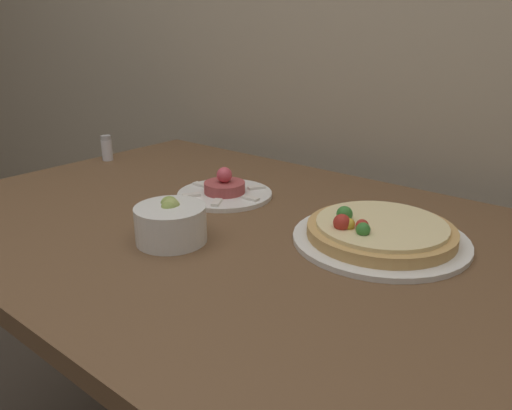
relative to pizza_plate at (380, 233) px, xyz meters
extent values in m
cube|color=brown|center=(-0.22, -0.10, -0.04)|extent=(1.39, 0.88, 0.03)
cylinder|color=brown|center=(-0.86, 0.28, -0.43)|extent=(0.06, 0.06, 0.75)
cylinder|color=white|center=(0.00, 0.00, -0.01)|extent=(0.32, 0.32, 0.01)
cylinder|color=tan|center=(0.00, 0.00, 0.00)|extent=(0.27, 0.27, 0.02)
cylinder|color=beige|center=(0.00, 0.00, 0.02)|extent=(0.23, 0.23, 0.01)
sphere|color=#B22D23|center=(-0.04, -0.06, 0.03)|extent=(0.03, 0.03, 0.03)
sphere|color=gold|center=(-0.03, -0.06, 0.03)|extent=(0.02, 0.02, 0.02)
sphere|color=#387F33|center=(0.00, -0.06, 0.03)|extent=(0.02, 0.02, 0.02)
sphere|color=#387F33|center=(-0.06, -0.02, 0.03)|extent=(0.03, 0.03, 0.03)
sphere|color=#B22D23|center=(-0.01, -0.05, 0.03)|extent=(0.02, 0.02, 0.02)
cylinder|color=white|center=(-0.39, 0.01, -0.01)|extent=(0.22, 0.22, 0.01)
cylinder|color=#A84747|center=(-0.39, 0.01, 0.00)|extent=(0.09, 0.09, 0.02)
sphere|color=#DB4C5B|center=(-0.39, 0.01, 0.03)|extent=(0.04, 0.04, 0.04)
cube|color=white|center=(-0.31, 0.01, 0.00)|extent=(0.04, 0.02, 0.01)
cube|color=white|center=(-0.35, 0.07, 0.00)|extent=(0.03, 0.04, 0.01)
cube|color=white|center=(-0.43, 0.07, 0.00)|extent=(0.03, 0.04, 0.01)
cube|color=white|center=(-0.46, 0.01, 0.00)|extent=(0.04, 0.02, 0.01)
cube|color=white|center=(-0.43, -0.06, 0.00)|extent=(0.03, 0.04, 0.01)
cube|color=white|center=(-0.35, -0.06, 0.00)|extent=(0.03, 0.04, 0.01)
cylinder|color=white|center=(-0.29, -0.24, 0.02)|extent=(0.13, 0.13, 0.07)
sphere|color=#8EA34C|center=(-0.30, -0.23, 0.04)|extent=(0.03, 0.03, 0.03)
sphere|color=#A3B25B|center=(-0.30, -0.23, 0.04)|extent=(0.03, 0.03, 0.03)
sphere|color=#8EA34C|center=(-0.30, -0.23, 0.04)|extent=(0.03, 0.03, 0.03)
sphere|color=#8EA34C|center=(-0.30, -0.24, 0.04)|extent=(0.03, 0.03, 0.03)
sphere|color=#8EA34C|center=(-0.30, -0.22, 0.04)|extent=(0.02, 0.02, 0.02)
sphere|color=#8EA34C|center=(-0.31, -0.22, 0.04)|extent=(0.03, 0.03, 0.03)
cylinder|color=silver|center=(-0.87, 0.03, 0.01)|extent=(0.03, 0.03, 0.06)
cylinder|color=#B2B2B7|center=(-0.87, 0.03, 0.05)|extent=(0.03, 0.03, 0.01)
camera|label=1|loc=(0.35, -0.78, 0.36)|focal=35.00mm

